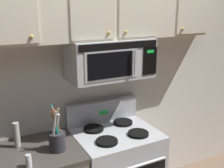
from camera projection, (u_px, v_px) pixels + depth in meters
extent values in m
cube|color=silver|center=(98.00, 77.00, 2.72)|extent=(5.20, 0.10, 2.70)
cylinder|color=#B7BABF|center=(136.00, 167.00, 2.28)|extent=(0.61, 0.03, 0.03)
cube|color=#B7BABF|center=(102.00, 111.00, 2.75)|extent=(0.76, 0.07, 0.22)
cube|color=#19D83F|center=(104.00, 112.00, 2.72)|extent=(0.10, 0.00, 0.04)
cylinder|color=black|center=(107.00, 141.00, 2.34)|extent=(0.19, 0.19, 0.02)
cylinder|color=black|center=(138.00, 134.00, 2.48)|extent=(0.19, 0.19, 0.02)
cylinder|color=black|center=(94.00, 129.00, 2.58)|extent=(0.19, 0.19, 0.02)
cylinder|color=black|center=(123.00, 122.00, 2.72)|extent=(0.19, 0.19, 0.02)
cube|color=#B7BABF|center=(109.00, 58.00, 2.45)|extent=(0.76, 0.39, 0.35)
cube|color=black|center=(120.00, 46.00, 2.25)|extent=(0.73, 0.01, 0.06)
cube|color=#B7BABF|center=(112.00, 65.00, 2.26)|extent=(0.49, 0.01, 0.25)
cube|color=black|center=(112.00, 65.00, 2.25)|extent=(0.44, 0.01, 0.22)
cube|color=black|center=(150.00, 61.00, 2.42)|extent=(0.14, 0.01, 0.25)
cube|color=#19D83F|center=(151.00, 51.00, 2.40)|extent=(0.07, 0.00, 0.03)
cylinder|color=#B7BABF|center=(133.00, 63.00, 2.32)|extent=(0.02, 0.02, 0.23)
cube|color=beige|center=(107.00, 7.00, 2.35)|extent=(2.50, 0.33, 0.55)
cube|color=beige|center=(9.00, 7.00, 1.84)|extent=(0.38, 0.01, 0.51)
sphere|color=tan|center=(32.00, 37.00, 1.94)|extent=(0.03, 0.03, 0.03)
cube|color=beige|center=(93.00, 7.00, 2.11)|extent=(0.38, 0.01, 0.51)
sphere|color=tan|center=(109.00, 33.00, 2.22)|extent=(0.03, 0.03, 0.03)
cube|color=beige|center=(139.00, 7.00, 2.30)|extent=(0.38, 0.01, 0.51)
sphere|color=tan|center=(126.00, 32.00, 2.29)|extent=(0.03, 0.03, 0.03)
cube|color=beige|center=(194.00, 6.00, 2.58)|extent=(0.38, 0.01, 0.51)
sphere|color=tan|center=(183.00, 29.00, 2.57)|extent=(0.03, 0.03, 0.03)
cube|color=#423D38|center=(22.00, 156.00, 2.17)|extent=(0.93, 0.65, 0.03)
cylinder|color=#2D2D33|center=(57.00, 141.00, 2.21)|extent=(0.14, 0.14, 0.15)
cylinder|color=#BCBCC1|center=(57.00, 127.00, 2.17)|extent=(0.05, 0.08, 0.24)
cylinder|color=olive|center=(56.00, 126.00, 2.17)|extent=(0.08, 0.02, 0.26)
cylinder|color=tan|center=(56.00, 124.00, 2.17)|extent=(0.05, 0.08, 0.29)
cylinder|color=#A87A47|center=(57.00, 124.00, 2.15)|extent=(0.09, 0.05, 0.31)
cylinder|color=teal|center=(56.00, 124.00, 2.15)|extent=(0.05, 0.07, 0.31)
cylinder|color=silver|center=(54.00, 127.00, 2.14)|extent=(0.05, 0.05, 0.27)
cylinder|color=red|center=(54.00, 124.00, 2.18)|extent=(0.02, 0.07, 0.27)
cylinder|color=white|center=(29.00, 162.00, 1.98)|extent=(0.04, 0.04, 0.08)
cylinder|color=#B7BABF|center=(28.00, 156.00, 1.97)|extent=(0.04, 0.04, 0.02)
cylinder|color=#B7B2A8|center=(17.00, 135.00, 2.24)|extent=(0.05, 0.05, 0.22)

